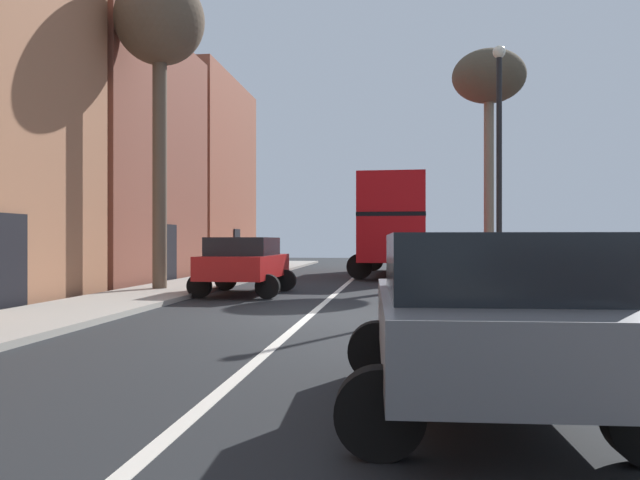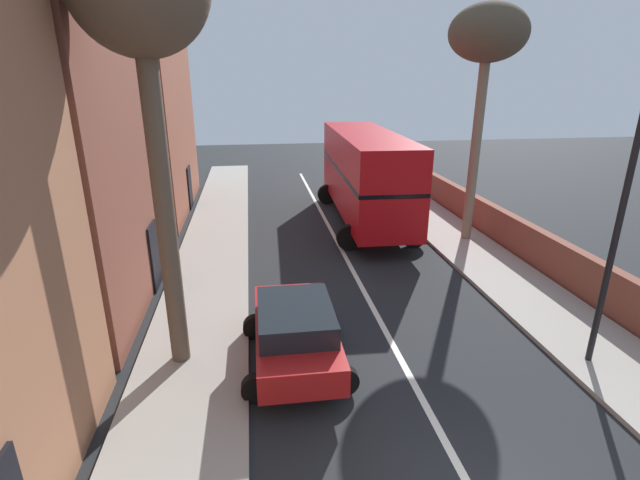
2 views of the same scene
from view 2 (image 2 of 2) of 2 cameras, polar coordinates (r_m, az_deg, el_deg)
The scene contains 4 objects.
double_decker_bus at distance 20.99m, azimuth 5.59°, elevation 8.35°, with size 3.83×10.26×4.06m.
parked_car_red_left_1 at distance 10.81m, azimuth -3.07°, elevation -10.97°, with size 2.49×4.05×1.60m.
street_tree_right_1 at distance 18.98m, azimuth 19.89°, elevation 22.11°, with size 2.80×2.80×8.75m.
lamppost_right at distance 11.55m, azimuth 33.15°, elevation 3.33°, with size 0.32×0.32×6.31m.
Camera 2 is at (-3.30, -4.58, 6.41)m, focal length 26.04 mm.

